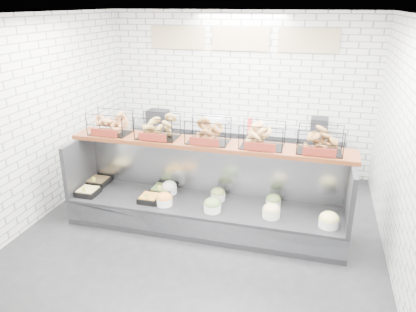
% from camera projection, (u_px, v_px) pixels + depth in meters
% --- Properties ---
extents(ground, '(5.50, 5.50, 0.00)m').
position_uv_depth(ground, '(198.00, 237.00, 5.75)').
color(ground, black).
rests_on(ground, ground).
extents(room_shell, '(5.02, 5.51, 3.01)m').
position_uv_depth(room_shell, '(210.00, 85.00, 5.56)').
color(room_shell, white).
rests_on(room_shell, ground).
extents(display_case, '(4.00, 0.90, 1.20)m').
position_uv_depth(display_case, '(205.00, 206.00, 5.94)').
color(display_case, black).
rests_on(display_case, ground).
extents(bagel_shelf, '(4.10, 0.50, 0.40)m').
position_uv_depth(bagel_shelf, '(208.00, 133.00, 5.72)').
color(bagel_shelf, '#4C2110').
rests_on(bagel_shelf, display_case).
extents(prep_counter, '(4.00, 0.60, 1.20)m').
position_uv_depth(prep_counter, '(234.00, 150.00, 7.77)').
color(prep_counter, '#93969B').
rests_on(prep_counter, ground).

